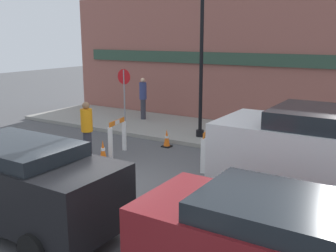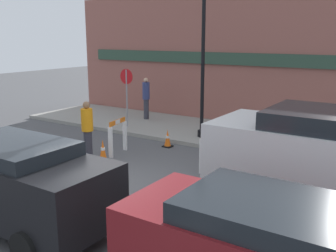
{
  "view_description": "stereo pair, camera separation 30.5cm",
  "coord_description": "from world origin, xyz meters",
  "views": [
    {
      "loc": [
        5.94,
        -6.93,
        3.72
      ],
      "look_at": [
        -0.36,
        3.1,
        1.0
      ],
      "focal_mm": 42.0,
      "sensor_mm": 36.0,
      "label": 1
    },
    {
      "loc": [
        6.19,
        -6.77,
        3.72
      ],
      "look_at": [
        -0.36,
        3.1,
        1.0
      ],
      "focal_mm": 42.0,
      "sensor_mm": 36.0,
      "label": 2
    }
  ],
  "objects": [
    {
      "name": "person_worker",
      "position": [
        -2.45,
        1.72,
        0.95
      ],
      "size": [
        0.47,
        0.47,
        1.77
      ],
      "rotation": [
        0.0,
        0.0,
        0.4
      ],
      "color": "#33333D",
      "rests_on": "ground_plane"
    },
    {
      "name": "storefront_facade",
      "position": [
        0.0,
        8.43,
        2.75
      ],
      "size": [
        18.0,
        0.22,
        5.5
      ],
      "color": "#93564C",
      "rests_on": "ground_plane"
    },
    {
      "name": "streetlamp_post",
      "position": [
        -0.46,
        5.45,
        3.64
      ],
      "size": [
        0.44,
        0.44,
        5.47
      ],
      "color": "black",
      "rests_on": "sidewalk_slab"
    },
    {
      "name": "stop_sign",
      "position": [
        -3.73,
        5.22,
        1.69
      ],
      "size": [
        0.6,
        0.06,
        2.32
      ],
      "rotation": [
        0.0,
        0.0,
        3.16
      ],
      "color": "gray",
      "rests_on": "sidewalk_slab"
    },
    {
      "name": "traffic_cone_0",
      "position": [
        -1.01,
        4.05,
        0.29
      ],
      "size": [
        0.3,
        0.3,
        0.61
      ],
      "color": "black",
      "rests_on": "ground_plane"
    },
    {
      "name": "barricade_1",
      "position": [
        1.18,
        2.68,
        0.61
      ],
      "size": [
        0.31,
        0.78,
        1.14
      ],
      "rotation": [
        0.0,
        0.0,
        8.1
      ],
      "color": "white",
      "rests_on": "ground_plane"
    },
    {
      "name": "sidewalk_slab",
      "position": [
        0.0,
        6.43,
        0.07
      ],
      "size": [
        18.0,
        3.86,
        0.14
      ],
      "color": "gray",
      "rests_on": "ground_plane"
    },
    {
      "name": "traffic_cone_1",
      "position": [
        0.83,
        4.04,
        0.29
      ],
      "size": [
        0.3,
        0.3,
        0.6
      ],
      "color": "black",
      "rests_on": "ground_plane"
    },
    {
      "name": "parked_car_1",
      "position": [
        -0.39,
        -2.35,
        0.98
      ],
      "size": [
        4.44,
        1.87,
        1.74
      ],
      "color": "black",
      "rests_on": "ground_plane"
    },
    {
      "name": "ground_plane",
      "position": [
        0.0,
        0.0,
        0.0
      ],
      "size": [
        60.0,
        60.0,
        0.0
      ],
      "primitive_type": "plane",
      "color": "#4C4C4F"
    },
    {
      "name": "barricade_0",
      "position": [
        -1.89,
        2.5,
        0.62
      ],
      "size": [
        0.32,
        0.99,
        1.13
      ],
      "rotation": [
        0.0,
        0.0,
        4.9
      ],
      "color": "white",
      "rests_on": "ground_plane"
    },
    {
      "name": "traffic_cone_2",
      "position": [
        -1.78,
        1.67,
        0.32
      ],
      "size": [
        0.3,
        0.3,
        0.67
      ],
      "color": "black",
      "rests_on": "ground_plane"
    },
    {
      "name": "person_pedestrian",
      "position": [
        -4.01,
        6.86,
        1.13
      ],
      "size": [
        0.42,
        0.42,
        1.81
      ],
      "rotation": [
        0.0,
        0.0,
        3.59
      ],
      "color": "#33333D",
      "rests_on": "sidewalk_slab"
    }
  ]
}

